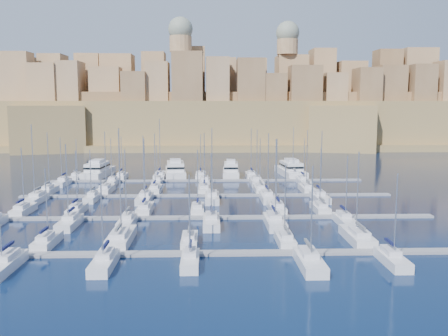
{
  "coord_description": "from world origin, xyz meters",
  "views": [
    {
      "loc": [
        0.55,
        -101.59,
        21.04
      ],
      "look_at": [
        3.83,
        6.0,
        7.02
      ],
      "focal_mm": 40.0,
      "sensor_mm": 36.0,
      "label": 1
    }
  ],
  "objects_px": {
    "sailboat_4": "(285,240)",
    "motor_yacht_c": "(231,171)",
    "motor_yacht_d": "(291,170)",
    "motor_yacht_b": "(175,170)",
    "sailboat_2": "(121,238)",
    "motor_yacht_a": "(98,170)"
  },
  "relations": [
    {
      "from": "sailboat_4",
      "to": "motor_yacht_d",
      "type": "relative_size",
      "value": 0.64
    },
    {
      "from": "sailboat_4",
      "to": "motor_yacht_d",
      "type": "bearing_deg",
      "value": 79.98
    },
    {
      "from": "motor_yacht_a",
      "to": "motor_yacht_d",
      "type": "bearing_deg",
      "value": 0.23
    },
    {
      "from": "sailboat_2",
      "to": "motor_yacht_c",
      "type": "height_order",
      "value": "sailboat_2"
    },
    {
      "from": "motor_yacht_a",
      "to": "motor_yacht_d",
      "type": "distance_m",
      "value": 56.18
    },
    {
      "from": "motor_yacht_a",
      "to": "motor_yacht_c",
      "type": "height_order",
      "value": "same"
    },
    {
      "from": "sailboat_2",
      "to": "motor_yacht_a",
      "type": "distance_m",
      "value": 72.36
    },
    {
      "from": "motor_yacht_b",
      "to": "motor_yacht_c",
      "type": "relative_size",
      "value": 1.25
    },
    {
      "from": "sailboat_4",
      "to": "motor_yacht_b",
      "type": "bearing_deg",
      "value": 106.48
    },
    {
      "from": "sailboat_2",
      "to": "motor_yacht_a",
      "type": "relative_size",
      "value": 0.95
    },
    {
      "from": "sailboat_4",
      "to": "motor_yacht_b",
      "type": "relative_size",
      "value": 0.65
    },
    {
      "from": "motor_yacht_d",
      "to": "sailboat_2",
      "type": "bearing_deg",
      "value": -118.11
    },
    {
      "from": "sailboat_4",
      "to": "motor_yacht_c",
      "type": "xyz_separation_m",
      "value": [
        -5.06,
        69.82,
        1.01
      ]
    },
    {
      "from": "sailboat_4",
      "to": "motor_yacht_d",
      "type": "height_order",
      "value": "sailboat_4"
    },
    {
      "from": "motor_yacht_c",
      "to": "sailboat_4",
      "type": "bearing_deg",
      "value": -85.86
    },
    {
      "from": "sailboat_2",
      "to": "motor_yacht_d",
      "type": "height_order",
      "value": "sailboat_2"
    },
    {
      "from": "motor_yacht_b",
      "to": "motor_yacht_c",
      "type": "height_order",
      "value": "same"
    },
    {
      "from": "motor_yacht_a",
      "to": "motor_yacht_c",
      "type": "xyz_separation_m",
      "value": [
        38.47,
        -1.54,
        -0.0
      ]
    },
    {
      "from": "motor_yacht_b",
      "to": "motor_yacht_c",
      "type": "bearing_deg",
      "value": -6.11
    },
    {
      "from": "motor_yacht_c",
      "to": "motor_yacht_b",
      "type": "bearing_deg",
      "value": 173.89
    },
    {
      "from": "sailboat_4",
      "to": "motor_yacht_c",
      "type": "bearing_deg",
      "value": 94.14
    },
    {
      "from": "sailboat_2",
      "to": "motor_yacht_a",
      "type": "xyz_separation_m",
      "value": [
        -18.73,
        69.89,
        0.94
      ]
    }
  ]
}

